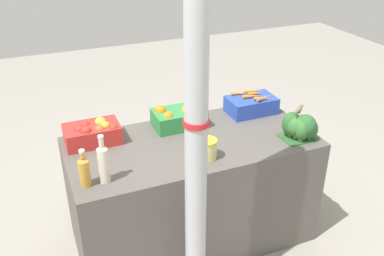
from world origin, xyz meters
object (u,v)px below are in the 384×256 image
(carrot_crate, at_px, (251,104))
(pickle_jar, at_px, (207,149))
(orange_crate, at_px, (179,117))
(apple_crate, at_px, (93,133))
(support_pole, at_px, (196,143))
(juice_bottle_cloudy, at_px, (103,163))
(broccoli_pile, at_px, (300,127))
(sparrow_bird, at_px, (299,109))
(juice_bottle_amber, at_px, (84,171))

(carrot_crate, height_order, pickle_jar, carrot_crate)
(orange_crate, xyz_separation_m, pickle_jar, (0.00, -0.47, -0.01))
(apple_crate, distance_m, orange_crate, 0.61)
(pickle_jar, bearing_deg, support_pole, -122.19)
(orange_crate, distance_m, juice_bottle_cloudy, 0.80)
(apple_crate, xyz_separation_m, juice_bottle_cloudy, (-0.03, -0.48, 0.06))
(support_pole, distance_m, apple_crate, 0.97)
(carrot_crate, distance_m, juice_bottle_cloudy, 1.32)
(support_pole, height_order, broccoli_pile, support_pole)
(broccoli_pile, height_order, sparrow_bird, sparrow_bird)
(juice_bottle_amber, height_order, sparrow_bird, sparrow_bird)
(support_pole, relative_size, carrot_crate, 6.52)
(pickle_jar, bearing_deg, apple_crate, 142.60)
(broccoli_pile, bearing_deg, carrot_crate, 100.61)
(broccoli_pile, distance_m, juice_bottle_cloudy, 1.32)
(carrot_crate, bearing_deg, apple_crate, -179.81)
(apple_crate, bearing_deg, sparrow_bird, -19.50)
(broccoli_pile, bearing_deg, support_pole, -158.46)
(carrot_crate, xyz_separation_m, pickle_jar, (-0.58, -0.48, -0.00))
(juice_bottle_cloudy, bearing_deg, pickle_jar, 0.63)
(apple_crate, bearing_deg, orange_crate, 0.20)
(broccoli_pile, distance_m, juice_bottle_amber, 1.43)
(support_pole, height_order, juice_bottle_amber, support_pole)
(juice_bottle_amber, height_order, pickle_jar, juice_bottle_amber)
(orange_crate, distance_m, carrot_crate, 0.58)
(support_pole, height_order, pickle_jar, support_pole)
(support_pole, height_order, sparrow_bird, support_pole)
(apple_crate, xyz_separation_m, broccoli_pile, (1.29, -0.49, 0.02))
(support_pole, distance_m, juice_bottle_cloudy, 0.60)
(support_pole, xyz_separation_m, juice_bottle_amber, (-0.52, 0.37, -0.26))
(juice_bottle_amber, distance_m, pickle_jar, 0.75)
(support_pole, bearing_deg, carrot_crate, 46.13)
(orange_crate, height_order, pickle_jar, orange_crate)
(carrot_crate, xyz_separation_m, juice_bottle_amber, (-1.33, -0.48, 0.03))
(carrot_crate, height_order, broccoli_pile, broccoli_pile)
(juice_bottle_cloudy, xyz_separation_m, pickle_jar, (0.64, 0.01, -0.06))
(broccoli_pile, bearing_deg, juice_bottle_cloudy, 179.66)
(broccoli_pile, height_order, juice_bottle_cloudy, juice_bottle_cloudy)
(carrot_crate, bearing_deg, juice_bottle_amber, -160.10)
(carrot_crate, height_order, juice_bottle_cloudy, juice_bottle_cloudy)
(orange_crate, distance_m, juice_bottle_amber, 0.89)
(broccoli_pile, bearing_deg, orange_crate, 144.16)
(carrot_crate, xyz_separation_m, juice_bottle_cloudy, (-1.22, -0.48, 0.06))
(carrot_crate, bearing_deg, support_pole, -133.87)
(apple_crate, relative_size, carrot_crate, 1.00)
(broccoli_pile, relative_size, sparrow_bird, 1.85)
(pickle_jar, distance_m, sparrow_bird, 0.69)
(support_pole, bearing_deg, apple_crate, 114.29)
(apple_crate, distance_m, juice_bottle_cloudy, 0.48)
(support_pole, relative_size, pickle_jar, 18.02)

